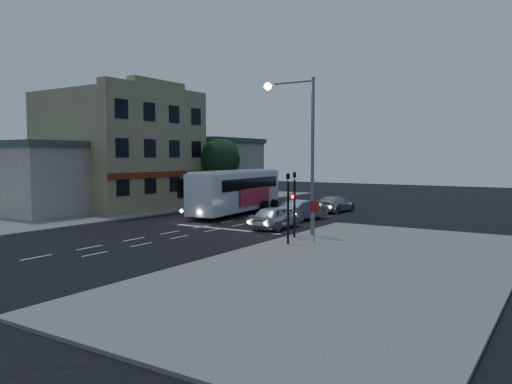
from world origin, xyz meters
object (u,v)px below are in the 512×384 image
Objects in this scene: car_sedan_b at (335,204)px; traffic_signal_side at (288,199)px; car_suv at (275,217)px; street_tree at (219,158)px; car_sedan_a at (303,210)px; tour_bus at (236,190)px; regulatory_sign at (314,215)px; traffic_signal_main at (294,196)px; streetlight at (302,137)px.

traffic_signal_side reaches higher than car_sedan_b.
car_suv is 0.71× the size of street_tree.
car_sedan_a is 0.98× the size of car_sedan_b.
tour_bus is 15.10m from regulatory_sign.
car_sedan_a is 0.72× the size of street_tree.
traffic_signal_side reaches higher than car_sedan_a.
car_sedan_a is 2.04× the size of regulatory_sign.
car_sedan_a is 10.52m from regulatory_sign.
tour_bus is 2.87× the size of traffic_signal_side.
tour_bus is 8.55m from street_tree.
car_sedan_b is 16.94m from traffic_signal_side.
traffic_signal_main is at bearing 149.16° from regulatory_sign.
street_tree is at bearing -42.93° from car_suv.
street_tree is at bearing 138.92° from regulatory_sign.
street_tree is (-12.83, 11.22, 3.75)m from car_suv.
traffic_signal_side is at bearing -44.50° from street_tree.
traffic_signal_main reaches higher than car_suv.
tour_bus reaches higher than car_suv.
tour_bus is 13.15m from traffic_signal_main.
traffic_signal_main is 1.00× the size of traffic_signal_side.
car_sedan_a is 8.93m from streetlight.
car_suv is at bearing 126.33° from traffic_signal_side.
car_sedan_b is 1.11× the size of traffic_signal_main.
streetlight is (3.50, -12.85, 5.07)m from car_sedan_b.
street_tree reaches higher than car_sedan_b.
car_sedan_b is at bearing 104.75° from traffic_signal_main.
car_sedan_b is (-0.78, 11.25, -0.09)m from car_suv.
street_tree is at bearing 135.50° from traffic_signal_side.
street_tree is (-12.05, -0.02, 3.84)m from car_sedan_b.
regulatory_sign reaches higher than car_suv.
car_sedan_b is at bearing -81.83° from car_sedan_a.
car_sedan_a is at bearing -26.91° from street_tree.
car_sedan_a is 1.09× the size of traffic_signal_side.
street_tree is at bearing 137.97° from traffic_signal_main.
car_suv is 17.45m from street_tree.
street_tree is at bearing 4.52° from car_sedan_b.
car_sedan_a is 14.22m from street_tree.
tour_bus is at bearing 135.02° from traffic_signal_side.
tour_bus is 2.62× the size of car_sedan_a.
car_sedan_a is 11.02m from traffic_signal_side.
traffic_signal_main is 21.38m from street_tree.
traffic_signal_main is 0.46× the size of streetlight.
street_tree is (-15.55, 12.82, -1.23)m from streetlight.
tour_bus is 12.64m from streetlight.
tour_bus is 2.57× the size of car_sedan_b.
car_sedan_a is 1.09× the size of traffic_signal_main.
traffic_signal_main is 3.61m from streetlight.
car_sedan_a is at bearing 114.01° from traffic_signal_main.
street_tree is (-5.89, 5.62, 2.58)m from tour_bus.
traffic_signal_side is 1.61m from regulatory_sign.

